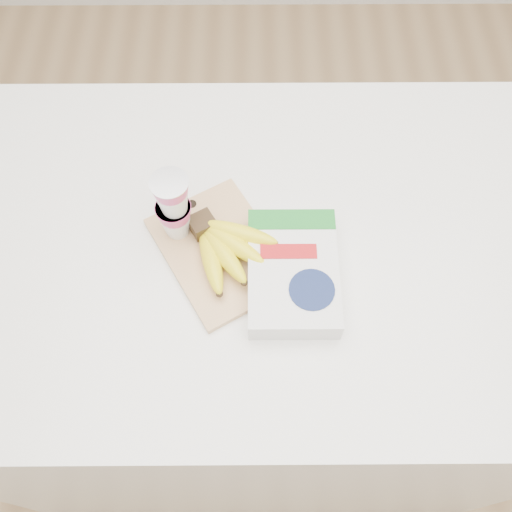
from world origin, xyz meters
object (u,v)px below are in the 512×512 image
(cereal_box, at_px, (293,272))
(yogurt_stack, at_px, (173,206))
(bananas, at_px, (225,246))
(table, at_px, (257,328))
(cutting_board, at_px, (221,251))

(cereal_box, bearing_deg, yogurt_stack, 155.51)
(bananas, bearing_deg, yogurt_stack, 151.59)
(yogurt_stack, height_order, cereal_box, yogurt_stack)
(bananas, height_order, cereal_box, bananas)
(yogurt_stack, bearing_deg, cereal_box, -24.54)
(table, relative_size, yogurt_stack, 7.80)
(table, bearing_deg, cutting_board, -158.03)
(yogurt_stack, bearing_deg, cutting_board, -27.32)
(cereal_box, bearing_deg, cutting_board, 157.25)
(table, height_order, cutting_board, cutting_board)
(cutting_board, distance_m, bananas, 0.04)
(cutting_board, height_order, bananas, bananas)
(table, distance_m, cutting_board, 0.50)
(table, xyz_separation_m, cutting_board, (-0.07, -0.03, 0.50))
(bananas, xyz_separation_m, yogurt_stack, (-0.10, 0.05, 0.06))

